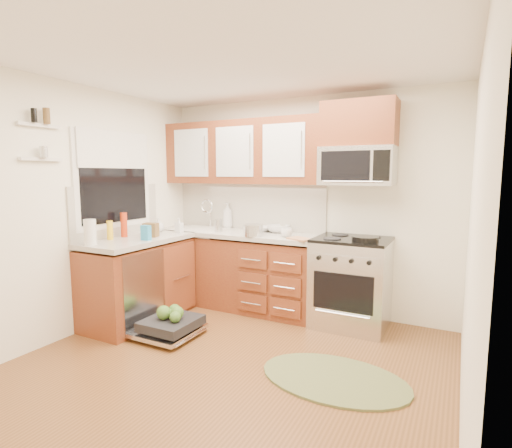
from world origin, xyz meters
The scene contains 38 objects.
floor centered at (0.00, 0.00, 0.00)m, with size 3.50×3.50×0.00m, color brown.
ceiling centered at (0.00, 0.00, 2.50)m, with size 3.50×3.50×0.00m, color white.
wall_back centered at (0.00, 1.75, 1.25)m, with size 3.50×0.04×2.50m, color white.
wall_front centered at (0.00, -1.75, 1.25)m, with size 3.50×0.04×2.50m, color white.
wall_left centered at (-1.75, 0.00, 1.25)m, with size 0.04×3.50×2.50m, color white.
wall_right centered at (1.75, 0.00, 1.25)m, with size 0.04×3.50×2.50m, color white.
base_cabinet_back centered at (-0.73, 1.45, 0.42)m, with size 2.05×0.60×0.85m, color maroon.
base_cabinet_left centered at (-1.45, 0.52, 0.42)m, with size 0.60×1.25×0.85m, color maroon.
countertop_back centered at (-0.72, 1.44, 0.90)m, with size 2.07×0.64×0.05m, color #AEA99F.
countertop_left centered at (-1.44, 0.53, 0.90)m, with size 0.64×1.27×0.05m, color #AEA99F.
backsplash_back centered at (-0.73, 1.74, 1.21)m, with size 2.05×0.02×0.57m, color #B8B0A5.
backsplash_left centered at (-1.74, 0.52, 1.21)m, with size 0.02×1.25×0.57m, color #B8B0A5.
upper_cabinets centered at (-0.73, 1.57, 1.88)m, with size 2.05×0.35×0.75m, color maroon, non-canonical shape.
cabinet_over_mw centered at (0.68, 1.57, 2.13)m, with size 0.76×0.35×0.47m, color maroon.
range centered at (0.68, 1.43, 0.47)m, with size 0.76×0.64×0.95m, color silver, non-canonical shape.
microwave centered at (0.68, 1.55, 1.70)m, with size 0.76×0.38×0.40m, color silver, non-canonical shape.
sink centered at (-1.25, 1.42, 0.80)m, with size 0.62×0.50×0.26m, color white, non-canonical shape.
dishwasher centered at (-0.86, 0.30, 0.10)m, with size 0.70×0.60×0.20m, color silver, non-canonical shape.
window centered at (-1.74, 0.50, 1.55)m, with size 0.03×1.05×1.05m, color white, non-canonical shape.
window_blind centered at (-1.71, 0.50, 1.88)m, with size 0.02×0.96×0.40m, color white.
shelf_upper centered at (-1.72, -0.35, 2.05)m, with size 0.04×0.40×0.03m, color white.
shelf_lower centered at (-1.72, -0.35, 1.75)m, with size 0.04×0.40×0.03m, color white.
rug centered at (0.86, 0.23, 0.01)m, with size 1.18×0.77×0.02m, color olive, non-canonical shape.
skillet centered at (0.84, 1.30, 0.97)m, with size 0.26×0.26×0.05m, color black.
stock_pot centered at (-0.38, 1.22, 0.99)m, with size 0.22×0.22×0.13m, color silver.
cutting_board centered at (0.18, 1.22, 0.93)m, with size 0.26×0.17×0.02m, color #A26E4A.
canister centered at (-0.92, 1.33, 1.00)m, with size 0.09×0.09×0.15m, color silver.
paper_towel_roll centered at (-1.53, -0.02, 1.05)m, with size 0.12×0.12×0.25m, color white.
mustard_bottle centered at (-1.62, 0.31, 1.03)m, with size 0.06×0.06×0.20m, color yellow.
red_bottle centered at (-1.62, 0.51, 1.06)m, with size 0.07×0.07×0.27m, color red.
wooden_box centered at (-1.37, 0.65, 1.00)m, with size 0.15×0.11×0.15m, color brown.
blue_carton centered at (-1.25, 0.45, 1.00)m, with size 0.10×0.06×0.16m, color #2A8CC5.
bowl_a centered at (-0.46, 1.60, 0.95)m, with size 0.24×0.24×0.06m, color #999999.
bowl_b centered at (-0.24, 1.60, 0.97)m, with size 0.28×0.28×0.09m, color #999999.
cup centered at (-0.02, 1.32, 0.98)m, with size 0.13×0.13×0.10m, color #999999.
soap_bottle_a centered at (-1.00, 1.68, 1.09)m, with size 0.13×0.13×0.33m, color #999999.
soap_bottle_b centered at (-1.29, 1.05, 1.01)m, with size 0.08×0.08×0.17m, color #999999.
soap_bottle_c centered at (-1.55, 0.99, 1.01)m, with size 0.13×0.13×0.17m, color #999999.
Camera 1 is at (1.68, -2.69, 1.62)m, focal length 28.00 mm.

